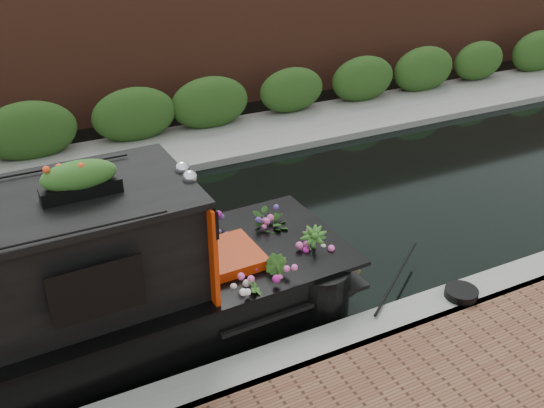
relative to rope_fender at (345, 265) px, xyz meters
name	(u,v)px	position (x,y,z in m)	size (l,w,h in m)	color
ground	(207,246)	(-1.71, 1.77, -0.17)	(80.00, 80.00, 0.00)	black
near_bank_coping	(297,366)	(-1.71, -1.53, -0.17)	(40.00, 0.60, 0.50)	gray
far_bank_path	(142,159)	(-1.71, 5.97, -0.17)	(40.00, 2.40, 0.34)	gray
far_hedge	(131,145)	(-1.71, 6.87, -0.17)	(40.00, 1.10, 2.80)	#254717
far_brick_wall	(111,118)	(-1.71, 8.97, -0.17)	(40.00, 1.00, 8.00)	#5C2E1F
rope_fender	(345,265)	(0.00, 0.00, 0.00)	(0.33, 0.33, 0.44)	olive
coiled_mooring_rope	(461,293)	(1.03, -1.56, 0.14)	(0.49, 0.49, 0.12)	black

